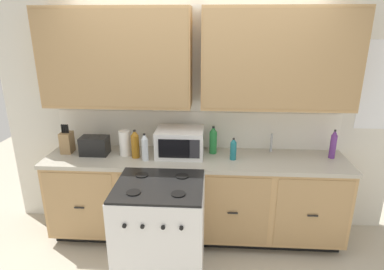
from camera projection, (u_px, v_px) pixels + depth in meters
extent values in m
plane|color=#B2A893|center=(194.00, 252.00, 3.36)|extent=(8.00, 8.00, 0.00)
cube|color=silver|center=(197.00, 119.00, 3.55)|extent=(4.24, 0.05, 2.48)
cube|color=white|center=(197.00, 130.00, 3.56)|extent=(3.04, 0.01, 0.40)
cube|color=tan|center=(116.00, 58.00, 3.20)|extent=(1.47, 0.34, 0.95)
cube|color=#A58052|center=(111.00, 60.00, 3.03)|extent=(1.44, 0.01, 0.89)
cube|color=tan|center=(279.00, 59.00, 3.10)|extent=(1.47, 0.34, 0.95)
cube|color=#A58052|center=(283.00, 61.00, 2.94)|extent=(1.44, 0.01, 0.89)
cube|color=white|center=(383.00, 86.00, 3.28)|extent=(0.44, 0.01, 0.90)
cube|color=black|center=(195.00, 229.00, 3.65)|extent=(2.98, 0.48, 0.10)
cube|color=tan|center=(195.00, 195.00, 3.48)|extent=(3.04, 0.60, 0.79)
cube|color=#A88354|center=(80.00, 207.00, 3.26)|extent=(0.70, 0.01, 0.73)
cube|color=black|center=(79.00, 208.00, 3.25)|extent=(0.10, 0.01, 0.01)
cube|color=#A88354|center=(155.00, 209.00, 3.22)|extent=(0.70, 0.01, 0.73)
cube|color=black|center=(155.00, 210.00, 3.21)|extent=(0.10, 0.01, 0.01)
cube|color=#A88354|center=(233.00, 212.00, 3.17)|extent=(0.70, 0.01, 0.73)
cube|color=black|center=(233.00, 213.00, 3.16)|extent=(0.10, 0.01, 0.01)
cube|color=#A88354|center=(312.00, 215.00, 3.13)|extent=(0.70, 0.01, 0.73)
cube|color=black|center=(313.00, 216.00, 3.11)|extent=(0.10, 0.01, 0.01)
cube|color=#ADA899|center=(195.00, 159.00, 3.35)|extent=(3.07, 0.63, 0.04)
cube|color=#A8AAAF|center=(273.00, 159.00, 3.33)|extent=(0.56, 0.38, 0.02)
cube|color=white|center=(161.00, 233.00, 2.91)|extent=(0.76, 0.66, 0.92)
cube|color=black|center=(159.00, 185.00, 2.76)|extent=(0.74, 0.65, 0.02)
cylinder|color=black|center=(134.00, 193.00, 2.62)|extent=(0.12, 0.12, 0.01)
cylinder|color=black|center=(178.00, 194.00, 2.60)|extent=(0.12, 0.12, 0.01)
cylinder|color=black|center=(142.00, 175.00, 2.92)|extent=(0.12, 0.12, 0.01)
cylinder|color=black|center=(182.00, 176.00, 2.90)|extent=(0.12, 0.12, 0.01)
cylinder|color=black|center=(124.00, 226.00, 2.51)|extent=(0.03, 0.02, 0.03)
cylinder|color=black|center=(142.00, 227.00, 2.50)|extent=(0.03, 0.02, 0.03)
cylinder|color=black|center=(163.00, 227.00, 2.49)|extent=(0.03, 0.02, 0.03)
cylinder|color=black|center=(181.00, 228.00, 2.48)|extent=(0.03, 0.02, 0.03)
cube|color=white|center=(180.00, 142.00, 3.35)|extent=(0.48, 0.36, 0.28)
cube|color=black|center=(174.00, 149.00, 3.18)|extent=(0.31, 0.01, 0.19)
cube|color=#28282D|center=(195.00, 149.00, 3.17)|extent=(0.10, 0.01, 0.19)
cube|color=black|center=(95.00, 146.00, 3.39)|extent=(0.28, 0.18, 0.19)
cube|color=black|center=(89.00, 137.00, 3.36)|extent=(0.02, 0.13, 0.01)
cube|color=black|center=(99.00, 137.00, 3.36)|extent=(0.02, 0.13, 0.01)
cube|color=#9C794E|center=(67.00, 142.00, 3.44)|extent=(0.11, 0.14, 0.22)
cylinder|color=black|center=(62.00, 129.00, 3.38)|extent=(0.02, 0.02, 0.09)
cylinder|color=black|center=(64.00, 129.00, 3.38)|extent=(0.02, 0.02, 0.09)
cylinder|color=black|center=(66.00, 129.00, 3.38)|extent=(0.02, 0.02, 0.09)
cylinder|color=black|center=(68.00, 129.00, 3.38)|extent=(0.02, 0.02, 0.09)
cylinder|color=#B2B5BA|center=(271.00, 143.00, 3.46)|extent=(0.02, 0.02, 0.20)
cylinder|color=white|center=(125.00, 143.00, 3.36)|extent=(0.12, 0.12, 0.26)
cylinder|color=#1E707A|center=(233.00, 151.00, 3.26)|extent=(0.06, 0.06, 0.18)
cone|color=#1E707A|center=(234.00, 140.00, 3.23)|extent=(0.06, 0.06, 0.05)
cylinder|color=black|center=(234.00, 139.00, 3.22)|extent=(0.02, 0.02, 0.02)
cylinder|color=#237A38|center=(213.00, 143.00, 3.41)|extent=(0.08, 0.08, 0.23)
cone|color=#237A38|center=(213.00, 129.00, 3.37)|extent=(0.07, 0.07, 0.06)
cylinder|color=black|center=(213.00, 127.00, 3.36)|extent=(0.03, 0.03, 0.02)
cylinder|color=#9E6619|center=(135.00, 147.00, 3.30)|extent=(0.08, 0.08, 0.23)
cone|color=#9E6619|center=(134.00, 133.00, 3.26)|extent=(0.07, 0.07, 0.06)
cylinder|color=black|center=(134.00, 131.00, 3.25)|extent=(0.03, 0.03, 0.02)
cylinder|color=#663384|center=(333.00, 147.00, 3.29)|extent=(0.06, 0.06, 0.24)
cone|color=#663384|center=(335.00, 133.00, 3.24)|extent=(0.06, 0.06, 0.06)
cylinder|color=black|center=(335.00, 131.00, 3.24)|extent=(0.02, 0.02, 0.02)
cylinder|color=silver|center=(145.00, 150.00, 3.23)|extent=(0.07, 0.07, 0.22)
cone|color=silver|center=(144.00, 136.00, 3.19)|extent=(0.06, 0.06, 0.06)
cylinder|color=black|center=(144.00, 134.00, 3.18)|extent=(0.02, 0.02, 0.02)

